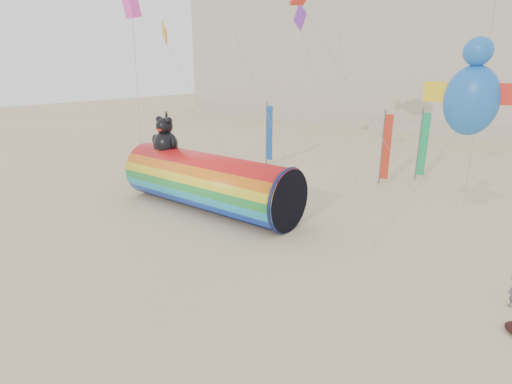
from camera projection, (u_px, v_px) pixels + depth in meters
The scene contains 4 objects.
ground at pixel (228, 247), 18.47m from camera, with size 160.00×160.00×0.00m, color #CCB58C.
hotel_building at pixel (377, 49), 56.97m from camera, with size 60.40×15.40×20.60m.
windsock_assembly at pixel (208, 181), 22.91m from camera, with size 11.25×3.43×5.19m.
festival_banners at pixel (354, 141), 29.76m from camera, with size 12.23×2.86×5.20m.
Camera 1 is at (11.36, -12.49, 8.02)m, focal length 28.00 mm.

